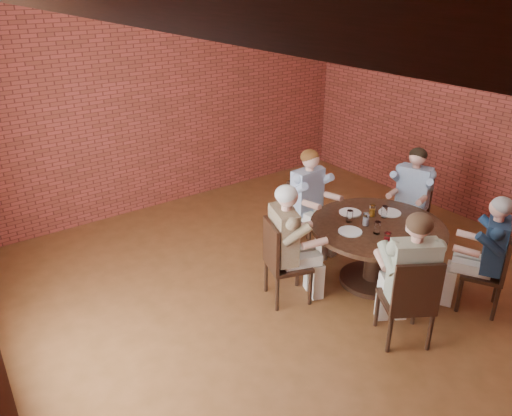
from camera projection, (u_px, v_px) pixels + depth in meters
floor at (322, 305)px, 5.48m from camera, size 7.00×7.00×0.00m
wall_back at (164, 95)px, 7.31m from camera, size 7.00×0.00×7.00m
wall_right at (512, 110)px, 6.50m from camera, size 0.00×7.00×7.00m
dining_table at (376, 242)px, 5.68m from camera, size 1.52×1.52×0.75m
chair_a at (412, 207)px, 6.61m from camera, size 0.54×0.54×0.93m
diner_a at (411, 198)px, 6.48m from camera, size 0.78×0.71×1.33m
chair_b at (305, 211)px, 6.48m from camera, size 0.46×0.46×0.95m
diner_b at (310, 202)px, 6.35m from camera, size 0.58×0.70×1.35m
chair_c at (281, 259)px, 5.38m from camera, size 0.56×0.56×0.95m
diner_c at (289, 244)px, 5.33m from camera, size 0.81×0.73×1.36m
chair_d at (410, 299)px, 4.70m from camera, size 0.63×0.63×0.97m
diner_d at (409, 278)px, 4.71m from camera, size 0.84×0.89×1.39m
chair_e at (492, 269)px, 5.22m from camera, size 0.56×0.56×0.92m
diner_e at (486, 255)px, 5.19m from camera, size 0.75×0.80×1.31m
plate_a at (390, 213)px, 5.87m from camera, size 0.26×0.26×0.01m
plate_b at (350, 213)px, 5.87m from camera, size 0.26×0.26×0.01m
plate_c at (350, 231)px, 5.43m from camera, size 0.26×0.26×0.01m
plate_d at (417, 230)px, 5.47m from camera, size 0.26×0.26×0.01m
glass_a at (384, 212)px, 5.74m from camera, size 0.07×0.07×0.14m
glass_b at (372, 210)px, 5.77m from camera, size 0.07×0.07×0.14m
glass_c at (350, 216)px, 5.64m from camera, size 0.07×0.07×0.14m
glass_d at (366, 219)px, 5.56m from camera, size 0.07×0.07×0.14m
glass_e at (377, 228)px, 5.38m from camera, size 0.07×0.07×0.14m
glass_f at (387, 239)px, 5.15m from camera, size 0.07×0.07×0.14m
smartphone at (422, 224)px, 5.60m from camera, size 0.10×0.14×0.01m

